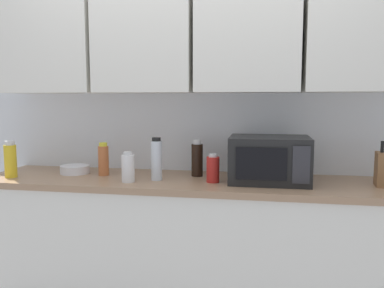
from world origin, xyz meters
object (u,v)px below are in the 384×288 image
(bottle_soy_dark, at_px, (197,159))
(bottle_red_sauce, at_px, (213,169))
(bottle_spice_jar, at_px, (103,160))
(bottle_white_jar, at_px, (128,168))
(bottle_yellow_mustard, at_px, (10,160))
(bottle_clear_tall, at_px, (157,160))
(microwave, at_px, (269,159))
(bowl_ceramic_small, at_px, (75,169))

(bottle_soy_dark, xyz_separation_m, bottle_red_sauce, (0.13, -0.17, -0.03))
(bottle_spice_jar, relative_size, bottle_soy_dark, 0.91)
(bottle_spice_jar, bearing_deg, bottle_white_jar, -37.28)
(bottle_yellow_mustard, bearing_deg, bottle_white_jar, -0.39)
(bottle_yellow_mustard, xyz_separation_m, bottle_spice_jar, (0.57, 0.17, -0.01))
(bottle_clear_tall, bearing_deg, bottle_soy_dark, 36.98)
(bottle_clear_tall, bearing_deg, bottle_red_sauce, -0.07)
(bottle_white_jar, bearing_deg, microwave, 10.48)
(bottle_spice_jar, bearing_deg, microwave, -1.13)
(bottle_red_sauce, bearing_deg, bottle_spice_jar, 173.05)
(bottle_clear_tall, xyz_separation_m, bottle_soy_dark, (0.23, 0.17, -0.02))
(bottle_white_jar, bearing_deg, bottle_spice_jar, 142.72)
(bottle_yellow_mustard, distance_m, bottle_clear_tall, 0.96)
(bottle_soy_dark, bearing_deg, bottle_clear_tall, -143.02)
(bottle_white_jar, bearing_deg, bottle_soy_dark, 34.09)
(bottle_red_sauce, bearing_deg, bottle_clear_tall, 179.93)
(bottle_spice_jar, relative_size, bottle_clear_tall, 0.82)
(bottle_soy_dark, distance_m, bottle_red_sauce, 0.22)
(microwave, bearing_deg, bowl_ceramic_small, 177.89)
(bottle_spice_jar, distance_m, bottle_soy_dark, 0.63)
(bottle_yellow_mustard, xyz_separation_m, bottle_white_jar, (0.80, -0.01, -0.03))
(bottle_yellow_mustard, height_order, bottle_clear_tall, bottle_clear_tall)
(bottle_clear_tall, height_order, bottle_white_jar, bottle_clear_tall)
(bowl_ceramic_small, bearing_deg, bottle_white_jar, -24.29)
(bottle_yellow_mustard, relative_size, bottle_white_jar, 1.28)
(microwave, distance_m, bottle_red_sauce, 0.35)
(bottle_yellow_mustard, relative_size, bottle_spice_jar, 1.08)
(bottle_yellow_mustard, bearing_deg, bottle_red_sauce, 3.58)
(bottle_red_sauce, distance_m, bowl_ceramic_small, 0.98)
(bottle_yellow_mustard, relative_size, bowl_ceramic_small, 1.21)
(bottle_yellow_mustard, relative_size, bottle_red_sauce, 1.38)
(microwave, distance_m, bottle_clear_tall, 0.70)
(bottle_yellow_mustard, bearing_deg, bottle_soy_dark, 12.16)
(bottle_white_jar, height_order, bottle_red_sauce, bottle_white_jar)
(bottle_soy_dark, distance_m, bottle_white_jar, 0.47)
(bottle_soy_dark, distance_m, bowl_ceramic_small, 0.85)
(bottle_clear_tall, bearing_deg, microwave, 5.69)
(bottle_soy_dark, bearing_deg, bottle_spice_jar, -172.43)
(microwave, bearing_deg, bottle_red_sauce, -168.35)
(bottle_soy_dark, xyz_separation_m, bottle_white_jar, (-0.39, -0.26, -0.02))
(bottle_white_jar, xyz_separation_m, bottle_red_sauce, (0.51, 0.09, -0.01))
(bottle_clear_tall, height_order, bottle_red_sauce, bottle_clear_tall)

